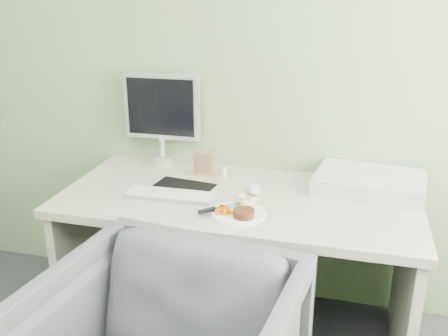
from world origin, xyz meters
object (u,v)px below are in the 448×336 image
(desk, at_px, (238,231))
(scanner, at_px, (369,183))
(plate, at_px, (239,214))
(monitor, at_px, (162,114))

(desk, xyz_separation_m, scanner, (0.57, 0.21, 0.22))
(desk, relative_size, scanner, 3.29)
(desk, height_order, plate, plate)
(plate, xyz_separation_m, scanner, (0.52, 0.40, 0.03))
(desk, height_order, scanner, scanner)
(plate, relative_size, scanner, 0.47)
(scanner, distance_m, monitor, 1.08)
(plate, distance_m, monitor, 0.78)
(desk, xyz_separation_m, plate, (0.05, -0.20, 0.19))
(scanner, bearing_deg, monitor, -178.27)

